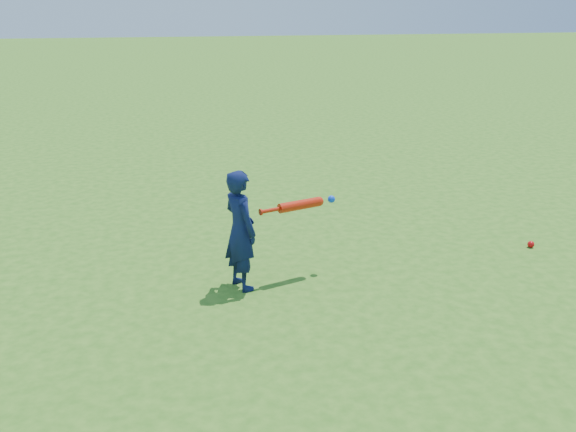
% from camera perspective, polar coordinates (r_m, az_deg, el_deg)
% --- Properties ---
extents(ground, '(80.00, 80.00, 0.00)m').
position_cam_1_polar(ground, '(5.55, -5.17, -8.61)').
color(ground, '#336D19').
rests_on(ground, ground).
extents(child, '(0.41, 0.48, 1.12)m').
position_cam_1_polar(child, '(5.81, -4.26, -1.26)').
color(child, '#0E1741').
rests_on(child, ground).
extents(ground_ball_red, '(0.07, 0.07, 0.07)m').
position_cam_1_polar(ground_ball_red, '(7.37, 20.78, -2.36)').
color(ground_ball_red, red).
rests_on(ground_ball_red, ground).
extents(bat_swing, '(0.78, 0.33, 0.09)m').
position_cam_1_polar(bat_swing, '(6.00, 1.33, 1.04)').
color(bat_swing, red).
rests_on(bat_swing, ground).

